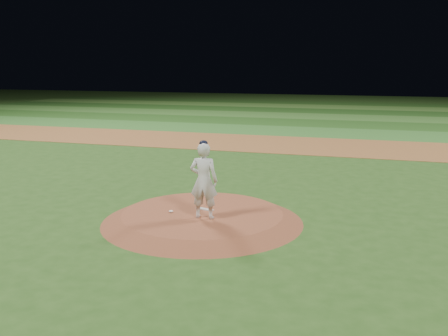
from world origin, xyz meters
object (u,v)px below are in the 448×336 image
object	(u,v)px
pitchers_mound	(203,217)
rosin_bag	(171,211)
pitcher_on_mound	(204,180)
pitching_rubber	(205,209)

from	to	relation	value
pitchers_mound	rosin_bag	xyz separation A→B (m)	(-0.82, -0.26, 0.16)
pitchers_mound	pitcher_on_mound	bearing A→B (deg)	-65.23
rosin_bag	pitcher_on_mound	distance (m)	1.44
rosin_bag	pitcher_on_mound	world-z (taller)	pitcher_on_mound
pitching_rubber	pitcher_on_mound	world-z (taller)	pitcher_on_mound
pitchers_mound	rosin_bag	world-z (taller)	rosin_bag
pitching_rubber	rosin_bag	world-z (taller)	rosin_bag
pitchers_mound	pitching_rubber	bearing A→B (deg)	96.72
pitcher_on_mound	pitching_rubber	bearing A→B (deg)	108.15
rosin_bag	pitcher_on_mound	bearing A→B (deg)	-10.40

